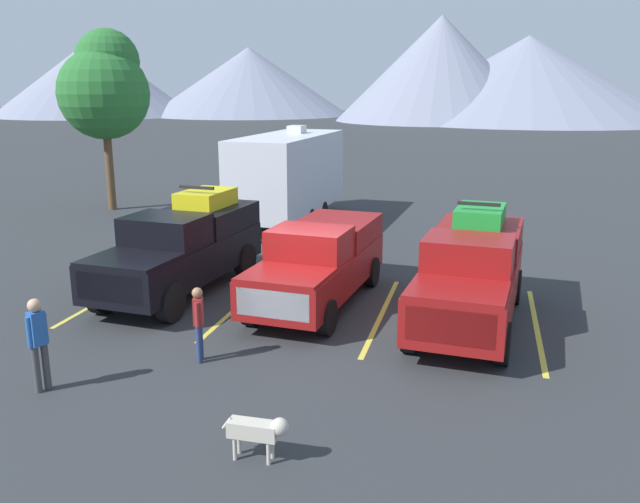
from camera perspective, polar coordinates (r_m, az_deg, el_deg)
The scene contains 14 objects.
ground_plane at distance 15.74m, azimuth -1.36°, elevation -5.59°, with size 240.00×240.00×0.00m, color #2D3033.
pickup_truck_a at distance 17.67m, azimuth -11.77°, elevation 0.54°, with size 2.62×5.98×2.69m.
pickup_truck_b at distance 16.41m, azimuth -0.06°, elevation -0.81°, with size 2.49×5.75×2.04m.
pickup_truck_c at distance 15.39m, azimuth 12.98°, elevation -1.68°, with size 2.55×5.93×2.67m.
lot_stripe_a at distance 18.27m, azimuth -17.25°, elevation -3.38°, with size 0.12×5.50×0.01m, color gold.
lot_stripe_b at distance 16.75m, azimuth -6.76°, elevation -4.43°, with size 0.12×5.50×0.01m, color gold.
lot_stripe_c at distance 15.89m, azimuth 5.37°, elevation -5.44°, with size 0.12×5.50×0.01m, color gold.
lot_stripe_d at distance 15.80m, azimuth 18.27°, elevation -6.25°, with size 0.12×5.50×0.01m, color gold.
camper_trailer_a at distance 25.92m, azimuth -2.79°, elevation 6.83°, with size 2.95×8.20×3.74m.
person_a at distance 13.17m, azimuth -10.50°, elevation -5.81°, with size 0.23×0.33×1.54m.
person_b at distance 12.73m, azimuth -23.28°, elevation -6.94°, with size 0.29×0.36×1.74m.
dog at distance 9.93m, azimuth -5.23°, elevation -15.18°, with size 1.03×0.27×0.71m.
tree_a at distance 29.94m, azimuth -18.19°, elevation 13.50°, with size 3.82×3.82×7.63m.
mountain_ridge at distance 105.53m, azimuth 17.32°, elevation 14.37°, with size 151.45×49.30×15.58m.
Camera 1 is at (3.95, -14.26, 5.37)m, focal length 36.88 mm.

